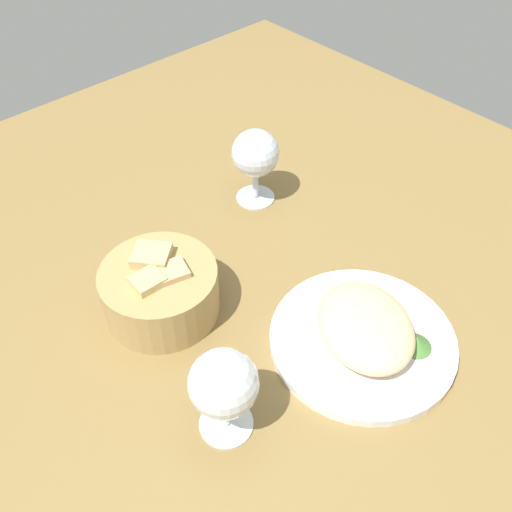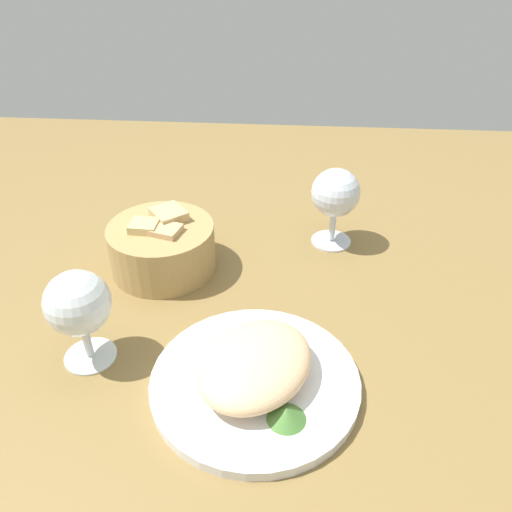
{
  "view_description": "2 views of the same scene",
  "coord_description": "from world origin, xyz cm",
  "px_view_note": "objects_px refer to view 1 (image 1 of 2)",
  "views": [
    {
      "loc": [
        -40.03,
        34.35,
        62.81
      ],
      "look_at": [
        3.8,
        -5.94,
        3.43
      ],
      "focal_mm": 40.28,
      "sensor_mm": 36.0,
      "label": 1
    },
    {
      "loc": [
        -58.1,
        -10.81,
        48.68
      ],
      "look_at": [
        4.01,
        -6.1,
        5.34
      ],
      "focal_mm": 36.96,
      "sensor_mm": 36.0,
      "label": 2
    }
  ],
  "objects_px": {
    "bread_basket": "(160,289)",
    "wine_glass_near": "(255,156)",
    "plate": "(362,340)",
    "wine_glass_far": "(224,386)"
  },
  "relations": [
    {
      "from": "plate",
      "to": "wine_glass_near",
      "type": "relative_size",
      "value": 1.88
    },
    {
      "from": "bread_basket",
      "to": "wine_glass_near",
      "type": "xyz_separation_m",
      "value": [
        0.09,
        -0.26,
        0.05
      ]
    },
    {
      "from": "plate",
      "to": "bread_basket",
      "type": "height_order",
      "value": "bread_basket"
    },
    {
      "from": "bread_basket",
      "to": "wine_glass_far",
      "type": "distance_m",
      "value": 0.21
    },
    {
      "from": "plate",
      "to": "wine_glass_far",
      "type": "height_order",
      "value": "wine_glass_far"
    },
    {
      "from": "plate",
      "to": "bread_basket",
      "type": "relative_size",
      "value": 1.55
    },
    {
      "from": "plate",
      "to": "bread_basket",
      "type": "distance_m",
      "value": 0.28
    },
    {
      "from": "plate",
      "to": "wine_glass_near",
      "type": "distance_m",
      "value": 0.35
    },
    {
      "from": "plate",
      "to": "wine_glass_far",
      "type": "relative_size",
      "value": 1.93
    },
    {
      "from": "plate",
      "to": "bread_basket",
      "type": "xyz_separation_m",
      "value": [
        0.23,
        0.16,
        0.03
      ]
    }
  ]
}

